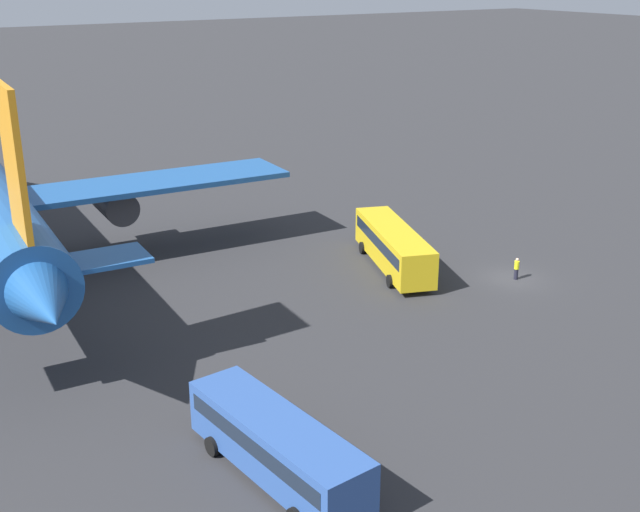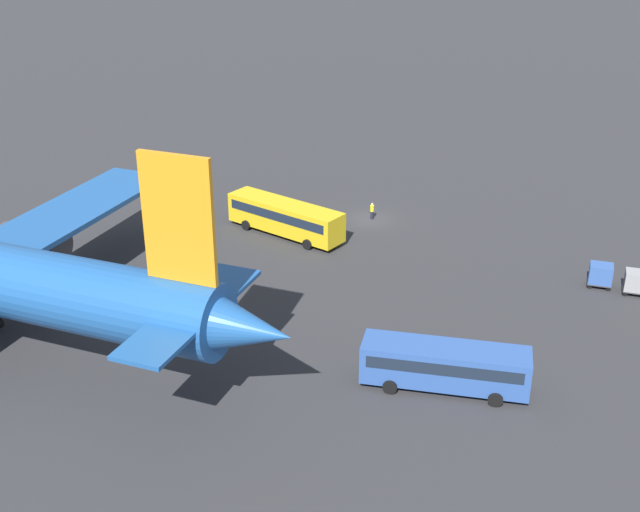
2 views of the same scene
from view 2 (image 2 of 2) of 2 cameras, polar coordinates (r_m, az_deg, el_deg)
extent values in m
plane|color=#2D2D30|center=(83.14, 3.55, 2.63)|extent=(600.00, 600.00, 0.00)
cone|color=#1E5193|center=(49.58, -5.59, -5.12)|extent=(6.84, 4.92, 4.58)
cube|color=#1E5193|center=(71.80, -17.31, 3.00)|extent=(7.37, 22.26, 0.44)
cube|color=orange|center=(48.47, -10.06, 2.57)|extent=(4.79, 0.61, 8.13)
cube|color=#1E5193|center=(50.82, -9.09, -3.88)|extent=(4.04, 13.38, 0.28)
cylinder|color=#38383D|center=(70.96, -19.66, 0.98)|extent=(5.87, 3.10, 2.80)
cube|color=gold|center=(78.60, -2.48, 2.80)|extent=(12.85, 6.86, 2.86)
cube|color=#192333|center=(78.42, -2.49, 3.14)|extent=(11.91, 6.57, 0.92)
cylinder|color=black|center=(80.50, -5.29, 2.19)|extent=(1.04, 0.61, 1.00)
cylinder|color=black|center=(82.54, -3.89, 2.83)|extent=(1.04, 0.61, 1.00)
cylinder|color=black|center=(75.79, -0.91, 0.83)|extent=(1.04, 0.61, 1.00)
cylinder|color=black|center=(77.96, 0.45, 1.53)|extent=(1.04, 0.61, 1.00)
cube|color=#2D5199|center=(55.37, 8.87, -7.65)|extent=(11.54, 4.06, 2.71)
cube|color=#192333|center=(55.12, 8.90, -7.24)|extent=(10.65, 4.01, 0.87)
cylinder|color=black|center=(55.03, 4.99, -9.27)|extent=(1.03, 0.40, 1.00)
cylinder|color=black|center=(57.54, 5.39, -7.63)|extent=(1.03, 0.40, 1.00)
cylinder|color=black|center=(54.84, 12.37, -9.96)|extent=(1.03, 0.40, 1.00)
cylinder|color=black|center=(57.36, 12.42, -8.28)|extent=(1.03, 0.40, 1.00)
cylinder|color=#1E1E2D|center=(83.06, 3.71, 2.92)|extent=(0.32, 0.32, 0.85)
cylinder|color=yellow|center=(82.78, 3.73, 3.40)|extent=(0.38, 0.38, 0.65)
sphere|color=tan|center=(82.62, 3.74, 3.69)|extent=(0.24, 0.24, 0.24)
cube|color=#38383D|center=(72.54, 21.49, -2.24)|extent=(2.01, 1.70, 0.10)
cube|color=gray|center=(72.19, 21.59, -1.64)|extent=(1.91, 1.62, 1.60)
cylinder|color=black|center=(72.00, 20.88, -2.55)|extent=(0.36, 0.12, 0.36)
cylinder|color=black|center=(73.15, 20.86, -2.11)|extent=(0.36, 0.12, 0.36)
cube|color=#38383D|center=(72.81, 19.25, -1.77)|extent=(2.01, 1.70, 0.10)
cube|color=#33569E|center=(72.46, 19.34, -1.17)|extent=(1.91, 1.62, 1.60)
cylinder|color=black|center=(72.29, 18.62, -2.08)|extent=(0.36, 0.12, 0.36)
cylinder|color=black|center=(73.45, 18.64, -1.65)|extent=(0.36, 0.12, 0.36)
cylinder|color=black|center=(72.38, 19.82, -2.23)|extent=(0.36, 0.12, 0.36)
cylinder|color=black|center=(73.53, 19.81, -1.80)|extent=(0.36, 0.12, 0.36)
camera|label=1|loc=(38.99, 52.14, 3.04)|focal=45.00mm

